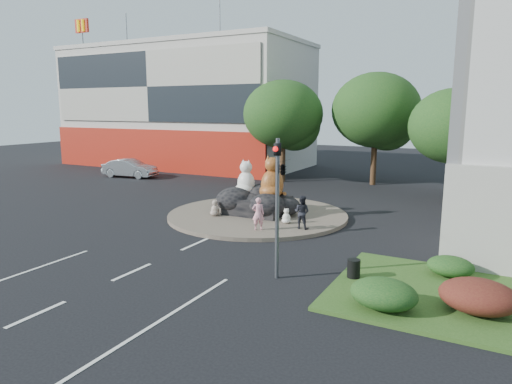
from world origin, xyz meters
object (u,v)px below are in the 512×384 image
(pedestrian_dark, at_px, (302,212))
(parked_car, at_px, (130,168))
(pedestrian_pink, at_px, (258,214))
(kitten_calico, at_px, (215,208))
(kitten_white, at_px, (286,216))
(litter_bin, at_px, (354,268))
(cat_tabby, at_px, (272,177))
(cat_white, at_px, (246,177))

(pedestrian_dark, distance_m, parked_car, 22.54)
(pedestrian_pink, height_order, parked_car, pedestrian_pink)
(pedestrian_dark, bearing_deg, kitten_calico, -1.06)
(kitten_calico, distance_m, pedestrian_dark, 5.25)
(kitten_calico, bearing_deg, kitten_white, 6.73)
(pedestrian_pink, relative_size, litter_bin, 2.44)
(cat_tabby, relative_size, parked_car, 0.49)
(kitten_white, height_order, litter_bin, kitten_white)
(cat_white, xyz_separation_m, pedestrian_dark, (4.37, -2.25, -1.11))
(cat_white, height_order, pedestrian_pink, cat_white)
(kitten_calico, bearing_deg, cat_white, 68.80)
(cat_tabby, relative_size, kitten_calico, 2.64)
(cat_tabby, relative_size, kitten_white, 2.99)
(cat_tabby, relative_size, litter_bin, 3.68)
(cat_white, relative_size, kitten_calico, 2.26)
(cat_tabby, xyz_separation_m, pedestrian_pink, (0.84, -3.25, -1.30))
(kitten_white, relative_size, parked_car, 0.16)
(parked_car, bearing_deg, litter_bin, -129.52)
(cat_tabby, height_order, kitten_white, cat_tabby)
(pedestrian_pink, bearing_deg, litter_bin, 118.19)
(parked_car, xyz_separation_m, litter_bin, (24.37, -14.78, -0.36))
(cat_white, xyz_separation_m, parked_car, (-15.95, 7.50, -1.32))
(pedestrian_pink, bearing_deg, cat_white, -81.55)
(kitten_white, distance_m, litter_bin, 7.63)
(litter_bin, bearing_deg, cat_tabby, 133.28)
(parked_car, bearing_deg, cat_white, -123.48)
(kitten_white, relative_size, pedestrian_dark, 0.49)
(cat_white, height_order, pedestrian_dark, cat_white)
(cat_white, xyz_separation_m, litter_bin, (8.42, -7.28, -1.68))
(cat_white, xyz_separation_m, cat_tabby, (1.76, -0.21, 0.18))
(kitten_calico, bearing_deg, cat_tabby, 36.21)
(cat_tabby, distance_m, pedestrian_pink, 3.61)
(pedestrian_pink, bearing_deg, parked_car, -59.12)
(kitten_white, bearing_deg, pedestrian_pink, -138.81)
(kitten_calico, xyz_separation_m, kitten_white, (4.14, 0.31, -0.05))
(pedestrian_pink, relative_size, pedestrian_dark, 0.97)
(pedestrian_dark, distance_m, litter_bin, 6.49)
(kitten_calico, height_order, litter_bin, kitten_calico)
(cat_tabby, bearing_deg, parked_car, 123.35)
(cat_tabby, relative_size, pedestrian_dark, 1.47)
(pedestrian_pink, bearing_deg, cat_tabby, -104.03)
(cat_white, bearing_deg, pedestrian_dark, -15.75)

